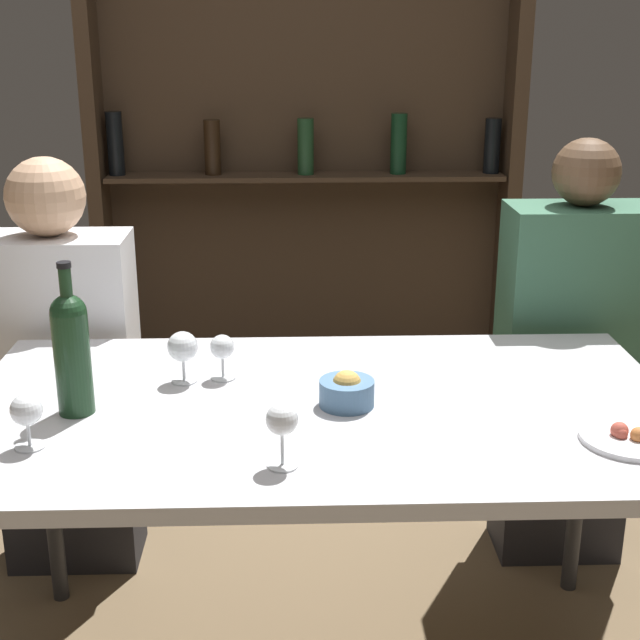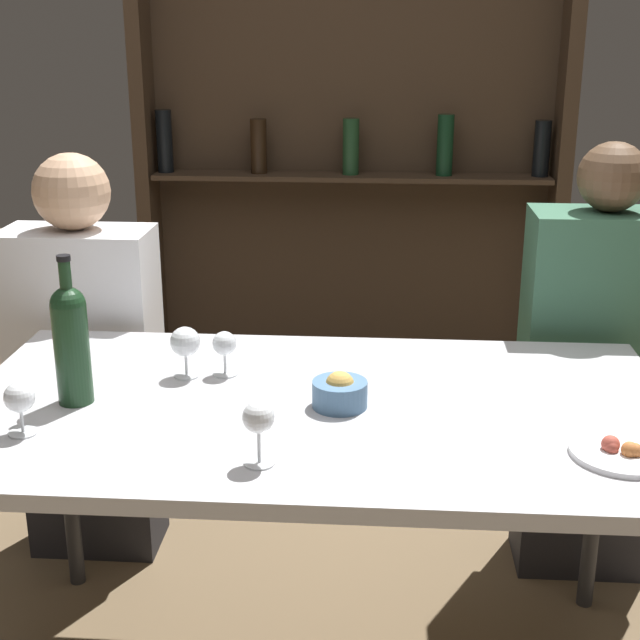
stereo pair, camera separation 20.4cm
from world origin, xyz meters
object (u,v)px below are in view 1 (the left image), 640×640
Objects in this scene: wine_glass_3 at (222,349)px; seated_person_left at (64,382)px; wine_glass_1 at (282,422)px; wine_bottle at (71,348)px; wine_glass_0 at (183,348)px; snack_bowl at (347,391)px; food_plate_0 at (630,437)px; seated_person_right at (568,370)px; wine_glass_2 at (26,412)px.

seated_person_left is at bearing 138.32° from wine_glass_3.
wine_bottle is at bearing 149.36° from wine_glass_1.
wine_glass_1 is (0.23, -0.43, 0.01)m from wine_glass_0.
wine_glass_3 reaches higher than snack_bowl.
food_plate_0 is 0.16× the size of seated_person_right.
seated_person_right is at bearing 30.82° from wine_glass_2.
food_plate_0 is 0.59m from snack_bowl.
food_plate_0 is at bearing -20.38° from wine_glass_0.
wine_glass_1 is 0.71m from food_plate_0.
wine_bottle is 0.36m from wine_glass_3.
wine_glass_0 is 0.43m from wine_glass_2.
wine_glass_1 is (0.45, -0.26, -0.06)m from wine_bottle.
wine_glass_0 is 0.10× the size of seated_person_left.
wine_glass_1 is 1.24m from seated_person_right.
wine_bottle reaches higher than food_plate_0.
wine_bottle reaches higher than wine_glass_0.
food_plate_0 is (1.14, -0.18, -0.14)m from wine_bottle.
seated_person_left is at bearing 100.03° from wine_glass_2.
wine_glass_2 is at bearing 169.07° from wine_glass_1.
wine_glass_2 is at bearing -128.83° from wine_glass_0.
wine_bottle is 1.17m from food_plate_0.
wine_glass_1 is at bearing -173.22° from food_plate_0.
wine_bottle is at bearing -148.74° from wine_glass_3.
seated_person_left is (-0.78, 0.61, -0.22)m from snack_bowl.
seated_person_right reaches higher than wine_glass_3.
seated_person_left is at bearing -180.00° from seated_person_right.
seated_person_left reaches higher than wine_glass_2.
wine_glass_1 reaches higher than food_plate_0.
seated_person_right is at bearing 41.51° from snack_bowl.
seated_person_right is (1.47, 0.00, 0.02)m from seated_person_left.
seated_person_right is (1.27, 0.63, -0.31)m from wine_bottle.
seated_person_left reaches higher than wine_glass_1.
wine_glass_2 reaches higher than snack_bowl.
seated_person_right is (0.69, 0.61, -0.20)m from snack_bowl.
snack_bowl is at bearing 1.53° from wine_bottle.
wine_bottle reaches higher than snack_bowl.
food_plate_0 is (0.70, 0.08, -0.08)m from wine_glass_1.
wine_glass_2 is 0.55× the size of food_plate_0.
wine_glass_3 is (0.30, 0.18, -0.07)m from wine_bottle.
wine_glass_3 is (0.36, 0.35, -0.00)m from wine_glass_2.
wine_glass_3 is at bearing -155.51° from seated_person_right.
wine_glass_3 is at bearing 149.32° from snack_bowl.
wine_glass_3 is at bearing 31.26° from wine_bottle.
wine_glass_0 is at bearing -168.67° from wine_glass_3.
wine_glass_3 is at bearing 156.61° from food_plate_0.
wine_bottle is at bearing -153.83° from seated_person_right.
wine_glass_3 is at bearing 44.43° from wine_glass_2.
seated_person_left is at bearing 148.92° from food_plate_0.
wine_glass_3 reaches higher than food_plate_0.
snack_bowl is 0.10× the size of seated_person_right.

